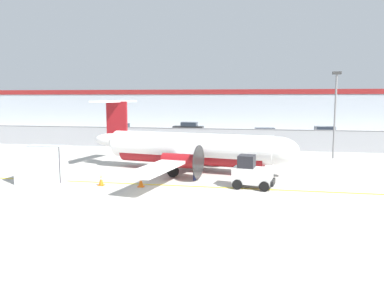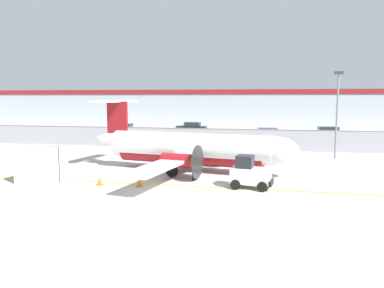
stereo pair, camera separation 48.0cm
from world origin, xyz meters
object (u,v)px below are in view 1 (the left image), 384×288
object	(u,v)px
commuter_airplane	(193,149)
cargo_container	(42,164)
traffic_cone_near_left	(141,182)
parked_car_0	(121,130)
parked_car_1	(188,128)
parked_car_3	(325,133)
parked_car_2	(265,135)
baggage_tug	(252,173)
traffic_cone_near_right	(101,180)
apron_light_pole	(335,108)
ground_crew_worker	(195,165)

from	to	relation	value
commuter_airplane	cargo_container	world-z (taller)	commuter_airplane
traffic_cone_near_left	parked_car_0	xyz separation A→B (m)	(-11.57, 27.06, 0.58)
parked_car_0	parked_car_1	bearing A→B (deg)	27.06
parked_car_1	parked_car_3	world-z (taller)	same
parked_car_2	baggage_tug	bearing A→B (deg)	-97.80
commuter_airplane	parked_car_2	bearing A→B (deg)	84.27
parked_car_0	traffic_cone_near_right	bearing A→B (deg)	-72.92
parked_car_1	traffic_cone_near_left	bearing A→B (deg)	96.85
parked_car_1	parked_car_2	distance (m)	13.55
baggage_tug	traffic_cone_near_right	xyz separation A→B (m)	(-8.69, -0.95, -0.54)
parked_car_2	parked_car_3	xyz separation A→B (m)	(7.13, 3.50, 0.00)
parked_car_1	apron_light_pole	size ratio (longest dim) A/B	0.58
commuter_airplane	baggage_tug	size ratio (longest dim) A/B	6.49
cargo_container	commuter_airplane	bearing A→B (deg)	32.20
apron_light_pole	cargo_container	bearing A→B (deg)	-146.49
traffic_cone_near_right	parked_car_3	xyz separation A→B (m)	(16.89, 26.74, 0.58)
traffic_cone_near_right	apron_light_pole	world-z (taller)	apron_light_pole
parked_car_3	traffic_cone_near_left	bearing A→B (deg)	-122.33
apron_light_pole	parked_car_2	bearing A→B (deg)	117.93
apron_light_pole	baggage_tug	bearing A→B (deg)	-118.98
traffic_cone_near_right	parked_car_2	world-z (taller)	parked_car_2
parked_car_1	apron_light_pole	distance (m)	25.04
parked_car_3	traffic_cone_near_right	bearing A→B (deg)	-126.09
ground_crew_worker	cargo_container	distance (m)	9.31
baggage_tug	traffic_cone_near_left	xyz separation A→B (m)	(-6.29, -0.86, -0.54)
commuter_airplane	parked_car_1	bearing A→B (deg)	111.74
parked_car_2	cargo_container	bearing A→B (deg)	-125.64
parked_car_3	parked_car_2	bearing A→B (deg)	-157.67
parked_car_1	parked_car_2	bearing A→B (deg)	142.41
cargo_container	parked_car_3	distance (m)	33.74
traffic_cone_near_left	parked_car_3	bearing A→B (deg)	61.48
traffic_cone_near_left	ground_crew_worker	bearing A→B (deg)	39.44
ground_crew_worker	parked_car_2	distance (m)	21.39
baggage_tug	parked_car_3	distance (m)	27.06
commuter_airplane	ground_crew_worker	size ratio (longest dim) A/B	9.43
traffic_cone_near_right	apron_light_pole	xyz separation A→B (m)	(15.27, 12.83, 3.99)
ground_crew_worker	traffic_cone_near_right	world-z (taller)	ground_crew_worker
ground_crew_worker	cargo_container	xyz separation A→B (m)	(-9.04, -2.21, 0.15)
traffic_cone_near_right	parked_car_3	world-z (taller)	parked_car_3
baggage_tug	parked_car_0	xyz separation A→B (m)	(-17.86, 26.20, 0.04)
ground_crew_worker	parked_car_3	distance (m)	27.06
commuter_airplane	cargo_container	bearing A→B (deg)	-139.37
ground_crew_worker	apron_light_pole	world-z (taller)	apron_light_pole
baggage_tug	cargo_container	bearing A→B (deg)	-167.69
parked_car_0	parked_car_2	distance (m)	19.32
commuter_airplane	parked_car_2	size ratio (longest dim) A/B	3.70
baggage_tug	traffic_cone_near_right	world-z (taller)	baggage_tug
parked_car_0	cargo_container	bearing A→B (deg)	-80.50
commuter_airplane	parked_car_0	xyz separation A→B (m)	(-13.74, 22.04, -0.71)
traffic_cone_near_right	parked_car_1	size ratio (longest dim) A/B	0.15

